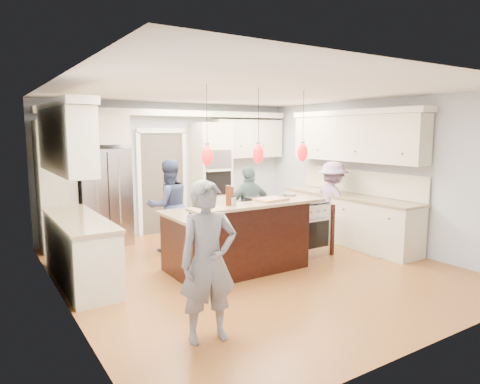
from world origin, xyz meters
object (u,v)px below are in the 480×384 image
at_px(island_range, 303,228).
at_px(person_far_left, 169,206).
at_px(person_bar_end, 208,262).
at_px(kitchen_island, 236,238).
at_px(refrigerator, 104,197).

relative_size(island_range, person_far_left, 0.57).
relative_size(island_range, person_bar_end, 0.56).
height_order(island_range, person_bar_end, person_bar_end).
bearing_deg(person_far_left, person_bar_end, 73.68).
xyz_separation_m(kitchen_island, person_bar_end, (-1.44, -1.77, 0.33)).
relative_size(refrigerator, person_far_left, 1.11).
distance_m(island_range, person_bar_end, 3.42).
bearing_deg(island_range, person_far_left, 141.97).
distance_m(kitchen_island, island_range, 1.41).
bearing_deg(person_far_left, island_range, 142.45).
distance_m(refrigerator, island_range, 3.71).
relative_size(refrigerator, person_bar_end, 1.10).
relative_size(refrigerator, island_range, 1.96).
xyz_separation_m(refrigerator, person_bar_end, (-0.14, -4.34, -0.08)).
bearing_deg(person_far_left, refrigerator, -50.13).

